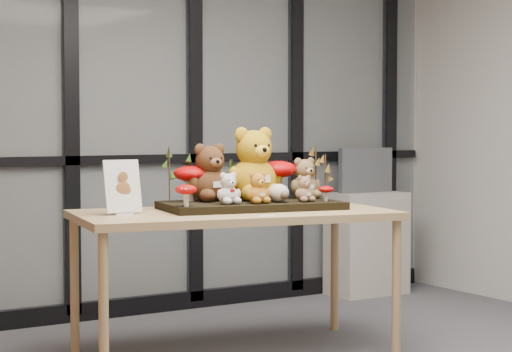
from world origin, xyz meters
TOP-DOWN VIEW (x-y plane):
  - room_shell at (0.00, 0.00)m, footprint 5.00×5.00m
  - glass_partition at (-0.00, 2.47)m, footprint 4.90×0.06m
  - display_table at (-0.01, 1.15)m, footprint 1.84×1.15m
  - diorama_tray at (0.13, 1.19)m, footprint 1.06×0.66m
  - bear_pooh_yellow at (0.20, 1.29)m, footprint 0.40×0.38m
  - bear_brown_medium at (-0.05, 1.35)m, footprint 0.31×0.29m
  - bear_tan_back at (0.51, 1.23)m, footprint 0.23×0.21m
  - bear_small_yellow at (0.09, 1.06)m, footprint 0.17×0.16m
  - bear_white_bow at (-0.07, 1.11)m, footprint 0.17×0.16m
  - bear_beige_small at (0.37, 1.02)m, footprint 0.14×0.13m
  - plush_cream_hedgehog at (0.23, 1.07)m, footprint 0.10×0.09m
  - mushroom_back_left at (-0.14, 1.40)m, footprint 0.20×0.20m
  - mushroom_back_right at (0.38, 1.30)m, footprint 0.22×0.22m
  - mushroom_front_left at (-0.34, 1.09)m, footprint 0.12×0.12m
  - mushroom_front_right at (0.50, 0.99)m, footprint 0.09×0.09m
  - sprig_green_far_left at (-0.28, 1.39)m, footprint 0.05×0.05m
  - sprig_green_mid_left at (-0.14, 1.42)m, footprint 0.05×0.05m
  - sprig_dry_far_right at (0.59, 1.21)m, footprint 0.05×0.05m
  - sprig_dry_mid_right at (0.57, 1.09)m, footprint 0.05×0.05m
  - sprig_green_centre at (0.12, 1.39)m, footprint 0.05×0.05m
  - sign_holder at (-0.61, 1.28)m, footprint 0.20×0.07m
  - label_card at (-0.02, 0.80)m, footprint 0.10×0.03m
  - cabinet at (1.81, 2.26)m, footprint 0.58×0.34m
  - monitor at (1.81, 2.28)m, footprint 0.48×0.05m

SIDE VIEW (x-z plane):
  - cabinet at x=1.81m, z-range 0.00..0.77m
  - display_table at x=-0.01m, z-range 0.34..1.14m
  - label_card at x=-0.02m, z-range 0.80..0.81m
  - diorama_tray at x=0.13m, z-range 0.80..0.85m
  - mushroom_front_right at x=0.50m, z-range 0.85..0.94m
  - plush_cream_hedgehog at x=0.23m, z-range 0.85..0.96m
  - mushroom_front_left at x=-0.34m, z-range 0.85..0.98m
  - bear_beige_small at x=0.37m, z-range 0.85..1.01m
  - sign_holder at x=-0.61m, z-range 0.79..1.08m
  - monitor at x=1.81m, z-range 0.77..1.11m
  - bear_white_bow at x=-0.07m, z-range 0.85..1.04m
  - bear_small_yellow at x=0.09m, z-range 0.85..1.04m
  - mushroom_back_left at x=-0.14m, z-range 0.85..1.07m
  - sprig_green_centre at x=0.12m, z-range 0.85..1.08m
  - mushroom_back_right at x=0.38m, z-range 0.85..1.09m
  - sprig_dry_mid_right at x=0.57m, z-range 0.85..1.11m
  - bear_tan_back at x=0.51m, z-range 0.85..1.11m
  - sprig_green_mid_left at x=-0.14m, z-range 0.85..1.12m
  - sprig_green_far_left at x=-0.28m, z-range 0.85..1.16m
  - sprig_dry_far_right at x=0.59m, z-range 0.85..1.16m
  - bear_brown_medium at x=-0.05m, z-range 0.85..1.21m
  - bear_pooh_yellow at x=0.20m, z-range 0.85..1.31m
  - glass_partition at x=0.00m, z-range 0.03..2.81m
  - room_shell at x=0.00m, z-range -0.82..4.18m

